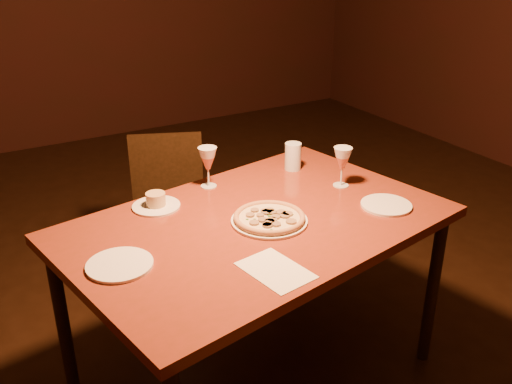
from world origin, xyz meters
TOP-DOWN VIEW (x-y plane):
  - floor at (0.00, 0.00)m, footprint 7.00×7.00m
  - dining_table at (-0.12, -0.08)m, footprint 1.61×1.18m
  - chair_far at (-0.12, 0.87)m, footprint 0.52×0.52m
  - pizza_plate at (-0.09, -0.12)m, footprint 0.30×0.30m
  - ramekin_saucer at (-0.42, 0.22)m, footprint 0.20×0.20m
  - wine_glass_far at (-0.14, 0.30)m, footprint 0.08×0.08m
  - wine_glass_right at (0.37, 0.01)m, footprint 0.08×0.08m
  - water_tumbler at (0.29, 0.28)m, footprint 0.08×0.08m
  - side_plate_left at (-0.69, -0.14)m, footprint 0.22×0.22m
  - side_plate_near at (0.40, -0.24)m, footprint 0.21×0.21m
  - menu_card at (-0.25, -0.43)m, footprint 0.20×0.27m

SIDE VIEW (x-z plane):
  - floor at x=0.00m, z-range 0.00..0.00m
  - chair_far at x=-0.12m, z-range 0.05..0.87m
  - dining_table at x=-0.12m, z-range 0.32..1.11m
  - menu_card at x=-0.25m, z-range 0.78..0.79m
  - side_plate_near at x=0.40m, z-range 0.78..0.79m
  - side_plate_left at x=-0.69m, z-range 0.78..0.79m
  - pizza_plate at x=-0.09m, z-range 0.78..0.82m
  - ramekin_saucer at x=-0.42m, z-range 0.77..0.83m
  - water_tumbler at x=0.29m, z-range 0.78..0.91m
  - wine_glass_right at x=0.37m, z-range 0.78..0.96m
  - wine_glass_far at x=-0.14m, z-range 0.78..0.97m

